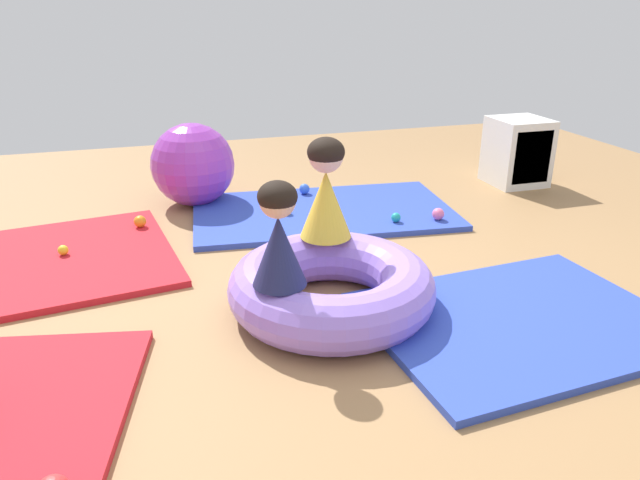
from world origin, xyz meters
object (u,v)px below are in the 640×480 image
inflatable_cushion (332,287)px  child_in_navy (279,236)px  play_ball_pink (438,214)px  storage_cube (519,152)px  play_ball_orange (140,221)px  play_ball_teal (396,217)px  play_ball_green (287,210)px  play_ball_blue (304,189)px  child_in_yellow (326,190)px  play_ball_yellow (63,250)px  exercise_ball_large (193,165)px

inflatable_cushion → child_in_navy: bearing=-152.0°
play_ball_pink → storage_cube: bearing=32.4°
child_in_navy → play_ball_pink: size_ratio=5.76×
play_ball_orange → play_ball_pink: bearing=-13.0°
child_in_navy → inflatable_cushion: bearing=119.8°
play_ball_teal → play_ball_green: 0.79m
play_ball_blue → storage_cube: storage_cube is taller
play_ball_pink → child_in_navy: bearing=-141.5°
inflatable_cushion → storage_cube: storage_cube is taller
play_ball_blue → storage_cube: (1.85, -0.14, 0.20)m
child_in_yellow → play_ball_teal: (0.73, 0.67, -0.47)m
inflatable_cushion → play_ball_pink: bearing=41.0°
child_in_navy → play_ball_teal: 1.67m
child_in_yellow → play_ball_yellow: size_ratio=8.82×
play_ball_blue → play_ball_pink: bearing=-48.6°
play_ball_orange → storage_cube: 3.14m
play_ball_teal → play_ball_orange: (-1.72, 0.42, 0.01)m
play_ball_green → exercise_ball_large: size_ratio=0.11×
play_ball_teal → exercise_ball_large: (-1.29, 0.92, 0.24)m
exercise_ball_large → storage_cube: 2.72m
child_in_navy → play_ball_orange: bearing=-157.2°
inflatable_cushion → child_in_yellow: (0.07, 0.34, 0.41)m
play_ball_yellow → play_ball_teal: bearing=-1.8°
storage_cube → play_ball_pink: bearing=-147.6°
child_in_yellow → storage_cube: size_ratio=0.98×
play_ball_blue → play_ball_green: play_ball_blue is taller
play_ball_green → play_ball_teal: bearing=-28.8°
inflatable_cushion → play_ball_orange: bearing=122.6°
child_in_navy → storage_cube: (2.52, 1.83, -0.24)m
play_ball_teal → exercise_ball_large: 1.60m
child_in_yellow → play_ball_pink: (1.03, 0.63, -0.47)m
child_in_navy → play_ball_yellow: bearing=-137.3°
play_ball_blue → exercise_ball_large: (-0.85, 0.12, 0.23)m
play_ball_orange → play_ball_blue: 1.33m
play_ball_orange → exercise_ball_large: 0.70m
child_in_yellow → storage_cube: bearing=-66.0°
play_ball_orange → play_ball_teal: bearing=-13.8°
play_ball_green → storage_cube: storage_cube is taller
child_in_navy → play_ball_yellow: (-1.07, 1.24, -0.45)m
play_ball_teal → storage_cube: bearing=25.0°
child_in_yellow → child_in_navy: child_in_yellow is taller
play_ball_green → child_in_navy: bearing=-104.9°
child_in_navy → play_ball_pink: child_in_navy is taller
play_ball_yellow → play_ball_teal: 2.18m
inflatable_cushion → storage_cube: bearing=36.9°
play_ball_yellow → play_ball_blue: bearing=22.9°
play_ball_yellow → play_ball_blue: (1.74, 0.73, 0.01)m
storage_cube → inflatable_cushion: bearing=-143.1°
play_ball_green → storage_cube: bearing=7.5°
play_ball_green → play_ball_orange: bearing=177.8°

